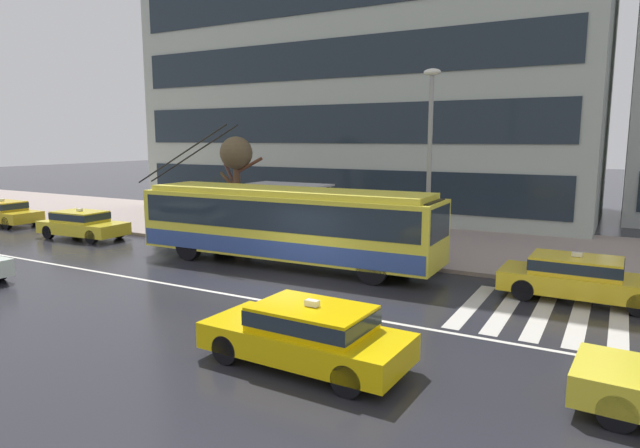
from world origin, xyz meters
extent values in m
plane|color=#24242B|center=(0.00, 0.00, 0.00)|extent=(160.00, 160.00, 0.00)
cube|color=gray|center=(0.00, 9.53, 0.07)|extent=(80.00, 10.00, 0.14)
cube|color=beige|center=(5.50, 1.26, 0.00)|extent=(0.44, 4.40, 0.01)
cube|color=beige|center=(6.40, 1.26, 0.00)|extent=(0.44, 4.40, 0.01)
cube|color=beige|center=(7.30, 1.26, 0.00)|extent=(0.44, 4.40, 0.01)
cube|color=beige|center=(8.20, 1.26, 0.00)|extent=(0.44, 4.40, 0.01)
cube|color=beige|center=(9.10, 1.26, 0.00)|extent=(0.44, 4.40, 0.01)
cube|color=silver|center=(0.00, -1.20, 0.00)|extent=(72.00, 0.14, 0.01)
cube|color=yellow|center=(-1.70, 2.93, 1.51)|extent=(11.47, 2.72, 2.18)
cube|color=yellow|center=(-1.70, 2.93, 2.70)|extent=(10.78, 2.46, 0.20)
cube|color=#1E2833|center=(-1.70, 2.93, 1.94)|extent=(11.01, 2.74, 1.00)
cube|color=#344E94|center=(-1.70, 2.93, 0.81)|extent=(11.35, 2.75, 0.61)
cube|color=#1E2833|center=(3.95, 3.05, 1.94)|extent=(0.17, 2.18, 1.09)
cube|color=black|center=(3.80, 3.05, 2.50)|extent=(0.20, 1.88, 0.28)
cylinder|color=black|center=(-6.26, 3.18, 3.94)|extent=(4.57, 0.16, 2.35)
cylinder|color=black|center=(-6.25, 2.48, 3.94)|extent=(4.57, 0.16, 2.35)
cylinder|color=black|center=(2.15, 4.10, 0.52)|extent=(1.05, 0.32, 1.04)
cylinder|color=black|center=(2.20, 1.93, 0.52)|extent=(1.05, 0.32, 1.04)
cylinder|color=black|center=(-5.38, 3.93, 0.52)|extent=(1.05, 0.32, 1.04)
cylinder|color=black|center=(-5.33, 1.76, 0.52)|extent=(1.05, 0.32, 1.04)
cube|color=yellow|center=(3.48, -4.45, 0.51)|extent=(4.33, 1.94, 0.55)
cube|color=yellow|center=(3.65, -4.45, 1.02)|extent=(2.36, 1.62, 0.48)
cube|color=#1E2833|center=(3.65, -4.45, 1.05)|extent=(2.40, 1.64, 0.31)
cube|color=silver|center=(3.65, -4.45, 1.33)|extent=(0.29, 0.17, 0.12)
cylinder|color=black|center=(2.05, -5.20, 0.31)|extent=(0.63, 0.22, 0.62)
cylinder|color=black|center=(2.10, -3.60, 0.31)|extent=(0.63, 0.22, 0.62)
cylinder|color=black|center=(4.86, -5.30, 0.31)|extent=(0.63, 0.22, 0.62)
cylinder|color=black|center=(4.92, -3.70, 0.31)|extent=(0.63, 0.22, 0.62)
cube|color=gold|center=(-19.93, 3.50, 0.51)|extent=(4.36, 1.77, 0.55)
cube|color=gold|center=(-20.10, 3.50, 1.02)|extent=(2.36, 1.51, 0.48)
cube|color=#1E2833|center=(-20.10, 3.50, 1.05)|extent=(2.40, 1.53, 0.31)
cube|color=silver|center=(-20.10, 3.50, 1.33)|extent=(0.28, 0.16, 0.12)
cylinder|color=black|center=(-18.49, 4.26, 0.31)|extent=(0.62, 0.20, 0.62)
cylinder|color=black|center=(-18.50, 2.72, 0.31)|extent=(0.62, 0.20, 0.62)
cylinder|color=black|center=(-21.36, 4.28, 0.31)|extent=(0.62, 0.20, 0.62)
cube|color=yellow|center=(-12.75, 2.84, 0.51)|extent=(4.31, 1.96, 0.55)
cube|color=yellow|center=(-12.92, 2.84, 1.02)|extent=(2.36, 1.62, 0.48)
cube|color=#1E2833|center=(-12.92, 2.84, 1.05)|extent=(2.40, 1.64, 0.31)
cube|color=silver|center=(-12.92, 2.84, 1.33)|extent=(0.29, 0.17, 0.12)
cylinder|color=black|center=(-11.39, 3.69, 0.31)|extent=(0.63, 0.23, 0.62)
cylinder|color=black|center=(-11.32, 2.14, 0.31)|extent=(0.63, 0.23, 0.62)
cylinder|color=black|center=(-14.18, 3.55, 0.31)|extent=(0.63, 0.23, 0.62)
cylinder|color=black|center=(-14.10, 2.00, 0.31)|extent=(0.63, 0.23, 0.62)
cube|color=yellow|center=(8.11, 3.19, 0.51)|extent=(4.41, 1.85, 0.55)
cube|color=yellow|center=(7.94, 3.19, 1.02)|extent=(2.39, 1.57, 0.48)
cube|color=#1E2833|center=(7.94, 3.19, 1.05)|extent=(2.44, 1.58, 0.31)
cube|color=silver|center=(7.94, 3.19, 1.33)|extent=(0.28, 0.16, 0.12)
cylinder|color=black|center=(9.57, 3.95, 0.31)|extent=(0.62, 0.21, 0.62)
cylinder|color=black|center=(9.55, 2.38, 0.31)|extent=(0.62, 0.21, 0.62)
cylinder|color=black|center=(6.68, 4.00, 0.31)|extent=(0.62, 0.21, 0.62)
cylinder|color=black|center=(6.65, 2.42, 0.31)|extent=(0.62, 0.21, 0.62)
cylinder|color=black|center=(9.10, -4.25, 0.31)|extent=(0.63, 0.23, 0.62)
cylinder|color=black|center=(9.18, -2.73, 0.31)|extent=(0.63, 0.23, 0.62)
cylinder|color=black|center=(-8.69, -3.49, 0.31)|extent=(0.63, 0.23, 0.62)
cylinder|color=gray|center=(-2.21, 6.04, 1.34)|extent=(0.08, 0.08, 2.39)
cylinder|color=gray|center=(-5.58, 6.04, 1.34)|extent=(0.08, 0.08, 2.39)
cylinder|color=gray|center=(-2.21, 7.37, 1.34)|extent=(0.08, 0.08, 2.39)
cylinder|color=gray|center=(-5.58, 7.37, 1.34)|extent=(0.08, 0.08, 2.39)
cube|color=#99ADB2|center=(-3.90, 7.37, 1.39)|extent=(3.20, 0.04, 1.92)
cube|color=#B2B2B7|center=(-3.90, 6.71, 2.57)|extent=(3.67, 1.63, 0.08)
cube|color=brown|center=(-3.90, 7.04, 0.59)|extent=(2.36, 0.36, 0.08)
cylinder|color=#4D4343|center=(0.48, 6.45, 0.54)|extent=(0.14, 0.14, 0.79)
cylinder|color=#4D4343|center=(0.64, 6.44, 0.54)|extent=(0.14, 0.14, 0.79)
cylinder|color=#4C4154|center=(0.56, 6.44, 1.24)|extent=(0.37, 0.37, 0.62)
sphere|color=tan|center=(0.56, 6.44, 1.67)|extent=(0.22, 0.22, 0.22)
cone|color=gold|center=(0.68, 6.44, 1.96)|extent=(1.32, 1.32, 0.30)
cylinder|color=#333333|center=(0.68, 6.44, 1.42)|extent=(0.02, 0.02, 0.77)
cylinder|color=black|center=(-5.35, 5.36, 0.54)|extent=(0.14, 0.14, 0.80)
cylinder|color=black|center=(-5.19, 5.38, 0.54)|extent=(0.14, 0.14, 0.80)
cylinder|color=maroon|center=(-5.27, 5.37, 1.25)|extent=(0.40, 0.40, 0.63)
sphere|color=tan|center=(-5.27, 5.37, 1.68)|extent=(0.23, 0.23, 0.23)
cone|color=red|center=(-5.15, 5.39, 1.97)|extent=(1.48, 1.48, 0.29)
cylinder|color=#333333|center=(-5.15, 5.39, 1.43)|extent=(0.02, 0.02, 0.79)
cylinder|color=gray|center=(2.93, 5.10, 3.43)|extent=(0.16, 0.16, 6.57)
ellipsoid|color=silver|center=(2.93, 5.10, 6.83)|extent=(0.60, 0.32, 0.24)
cylinder|color=brown|center=(-7.08, 7.09, 1.73)|extent=(0.33, 0.33, 3.17)
cylinder|color=brown|center=(-7.40, 7.07, 2.40)|extent=(0.76, 0.20, 0.83)
cylinder|color=brown|center=(-7.56, 7.27, 2.76)|extent=(1.12, 0.53, 1.30)
cylinder|color=brown|center=(-6.43, 7.20, 3.33)|extent=(1.39, 0.37, 0.81)
cylinder|color=brown|center=(-7.72, 7.30, 2.50)|extent=(1.40, 0.59, 0.94)
sphere|color=brown|center=(-7.08, 7.09, 3.91)|extent=(1.54, 1.54, 1.54)
cube|color=#1E2833|center=(-5.61, 13.07, 1.90)|extent=(25.49, 0.06, 2.08)
cube|color=#1E2833|center=(-5.61, 13.07, 5.37)|extent=(25.49, 0.06, 2.08)
cube|color=#1E2833|center=(-5.61, 13.07, 8.83)|extent=(25.49, 0.06, 2.08)
camera|label=1|loc=(8.88, -13.54, 4.58)|focal=30.54mm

